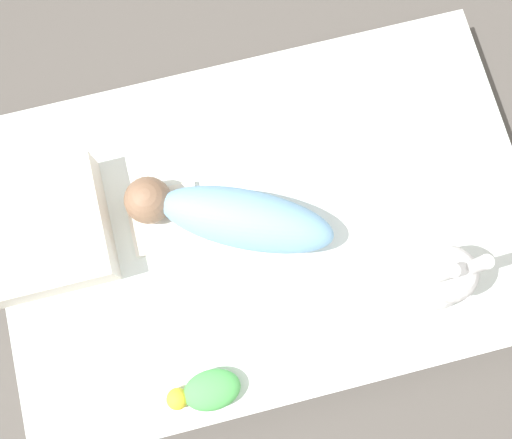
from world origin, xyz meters
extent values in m
plane|color=#514C47|center=(0.00, 0.00, 0.00)|extent=(12.00, 12.00, 0.00)
cube|color=white|center=(0.00, 0.00, 0.07)|extent=(1.45, 0.96, 0.14)
cube|color=white|center=(0.26, -0.07, 0.15)|extent=(0.19, 0.17, 0.02)
ellipsoid|color=#7FB7E5|center=(0.05, 0.00, 0.22)|extent=(0.48, 0.34, 0.16)
sphere|color=#89664C|center=(0.29, -0.11, 0.21)|extent=(0.13, 0.13, 0.13)
cube|color=white|center=(0.58, -0.11, 0.20)|extent=(0.34, 0.33, 0.12)
sphere|color=white|center=(-0.37, 0.27, 0.22)|extent=(0.15, 0.15, 0.15)
sphere|color=white|center=(-0.37, 0.27, 0.34)|extent=(0.14, 0.14, 0.14)
cylinder|color=white|center=(-0.41, 0.27, 0.44)|extent=(0.03, 0.03, 0.10)
cylinder|color=white|center=(-0.34, 0.27, 0.44)|extent=(0.03, 0.03, 0.10)
ellipsoid|color=#51B756|center=(0.24, 0.40, 0.18)|extent=(0.15, 0.10, 0.06)
sphere|color=yellow|center=(0.33, 0.40, 0.17)|extent=(0.06, 0.06, 0.06)
camera|label=1|loc=(0.11, 0.32, 1.74)|focal=42.00mm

